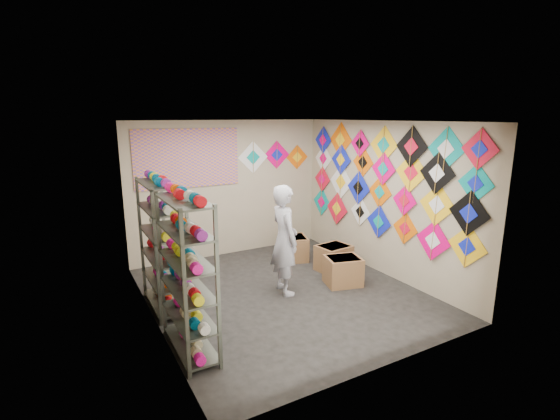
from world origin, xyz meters
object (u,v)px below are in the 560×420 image
shelf_rack_front (187,277)px  carton_b (334,258)px  carton_c (294,248)px  shelf_rack_back (161,246)px  carton_a (343,271)px  shopkeeper (284,240)px

shelf_rack_front → carton_b: bearing=22.4°
carton_c → shelf_rack_back: bearing=-145.5°
carton_a → shelf_rack_front: bearing=-151.3°
carton_a → carton_b: (0.24, 0.59, -0.00)m
shopkeeper → carton_a: (1.01, -0.22, -0.64)m
shelf_rack_front → shopkeeper: 2.03m
shelf_rack_front → carton_b: shelf_rack_front is taller
shopkeeper → carton_c: shopkeeper is taller
shelf_rack_front → shelf_rack_back: 1.30m
shopkeeper → carton_b: shopkeeper is taller
shelf_rack_back → carton_b: size_ratio=3.29×
shelf_rack_back → shopkeeper: 1.86m
carton_b → carton_c: bearing=104.8°
shopkeeper → carton_c: 1.65m
carton_c → carton_b: bearing=-50.0°
shopkeeper → carton_b: size_ratio=3.04×
carton_b → carton_c: carton_b is taller
carton_a → carton_b: size_ratio=0.99×
shopkeeper → carton_c: size_ratio=3.26×
carton_b → shelf_rack_front: bearing=-164.8°
shelf_rack_front → shelf_rack_back: same height
shopkeeper → carton_b: (1.25, 0.37, -0.64)m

